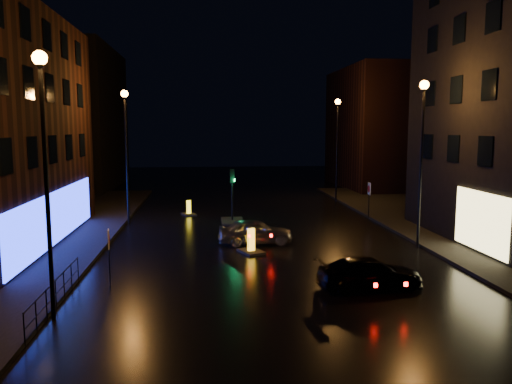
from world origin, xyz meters
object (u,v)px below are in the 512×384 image
road_sign_left (109,244)px  bollard_far (189,212)px  traffic_signal (232,214)px  silver_hatchback (255,231)px  bollard_near (251,247)px  dark_sedan (370,273)px  road_sign_right (369,192)px

road_sign_left → bollard_far: bearing=71.1°
traffic_signal → silver_hatchback: size_ratio=0.89×
bollard_near → road_sign_left: 7.58m
road_sign_left → traffic_signal: bearing=57.1°
dark_sedan → bollard_near: (-3.98, 5.89, -0.33)m
dark_sedan → traffic_signal: bearing=12.4°
bollard_near → bollard_far: (-3.37, 11.05, -0.04)m
silver_hatchback → bollard_near: bearing=167.0°
dark_sedan → road_sign_right: bearing=-23.6°
road_sign_right → road_sign_left: bearing=45.3°
silver_hatchback → road_sign_right: (8.23, 6.28, 1.18)m
silver_hatchback → dark_sedan: 8.53m
dark_sedan → road_sign_left: bearing=77.0°
road_sign_left → road_sign_right: (14.53, 12.68, 0.19)m
silver_hatchback → bollard_far: (-3.76, 9.19, -0.44)m
silver_hatchback → dark_sedan: (3.58, -7.74, -0.07)m
silver_hatchback → road_sign_right: road_sign_right is taller
bollard_far → road_sign_right: (11.99, -2.91, 1.62)m
road_sign_left → road_sign_right: road_sign_right is taller
bollard_far → road_sign_left: bearing=-120.5°
road_sign_left → dark_sedan: bearing=-17.4°
silver_hatchback → dark_sedan: silver_hatchback is taller
silver_hatchback → road_sign_left: (-6.30, -6.40, 0.99)m
silver_hatchback → bollard_far: bearing=21.3°
traffic_signal → bollard_near: 8.16m
traffic_signal → road_sign_left: size_ratio=1.56×
traffic_signal → road_sign_right: 9.19m
bollard_near → road_sign_left: (-5.90, -4.54, 1.39)m
bollard_near → dark_sedan: bearing=-80.0°
dark_sedan → road_sign_right: 14.83m
dark_sedan → road_sign_left: 10.03m
dark_sedan → road_sign_left: size_ratio=1.84×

